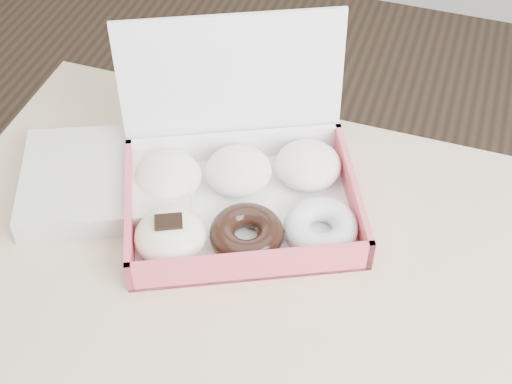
% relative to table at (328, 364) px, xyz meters
% --- Properties ---
extents(table, '(1.20, 0.80, 0.75)m').
position_rel_table_xyz_m(table, '(0.00, 0.00, 0.00)').
color(table, tan).
rests_on(table, ground).
extents(donut_box, '(0.41, 0.39, 0.24)m').
position_rel_table_xyz_m(donut_box, '(-0.18, 0.17, 0.12)').
color(donut_box, white).
rests_on(donut_box, table).
extents(newspapers, '(0.30, 0.28, 0.04)m').
position_rel_table_xyz_m(newspapers, '(-0.38, 0.14, 0.10)').
color(newspapers, white).
rests_on(newspapers, table).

